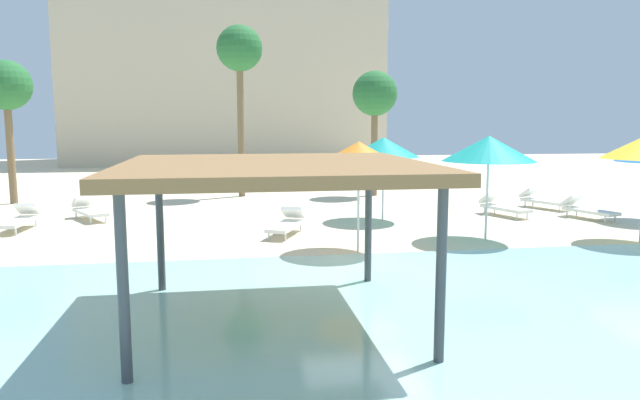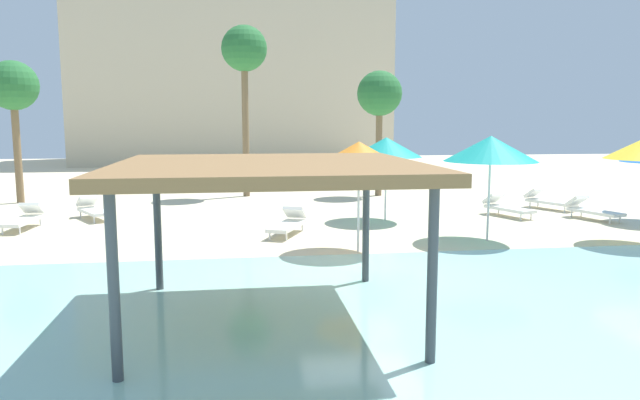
% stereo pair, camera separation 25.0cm
% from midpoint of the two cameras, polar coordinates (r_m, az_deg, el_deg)
% --- Properties ---
extents(ground_plane, '(80.00, 80.00, 0.00)m').
position_cam_midpoint_polar(ground_plane, '(12.71, 3.71, -6.97)').
color(ground_plane, beige).
extents(lagoon_water, '(44.00, 13.50, 0.04)m').
position_cam_midpoint_polar(lagoon_water, '(7.95, 12.40, -16.27)').
color(lagoon_water, '#99D1C6').
rests_on(lagoon_water, ground).
extents(shade_pavilion, '(4.70, 4.70, 2.58)m').
position_cam_midpoint_polar(shade_pavilion, '(9.19, -5.20, 2.76)').
color(shade_pavilion, '#42474C').
rests_on(shade_pavilion, ground).
extents(beach_umbrella_teal_1, '(2.29, 2.29, 2.69)m').
position_cam_midpoint_polar(beach_umbrella_teal_1, '(18.91, 5.82, 5.14)').
color(beach_umbrella_teal_1, silver).
rests_on(beach_umbrella_teal_1, ground).
extents(beach_umbrella_orange_3, '(2.14, 2.14, 2.72)m').
position_cam_midpoint_polar(beach_umbrella_orange_3, '(14.27, 3.30, 4.52)').
color(beach_umbrella_orange_3, silver).
rests_on(beach_umbrella_orange_3, ground).
extents(beach_umbrella_teal_5, '(2.47, 2.47, 2.82)m').
position_cam_midpoint_polar(beach_umbrella_teal_5, '(16.20, 15.68, 4.84)').
color(beach_umbrella_teal_5, silver).
rests_on(beach_umbrella_teal_5, ground).
extents(lounge_chair_0, '(1.32, 1.98, 0.74)m').
position_cam_midpoint_polar(lounge_chair_0, '(16.70, -3.65, -2.24)').
color(lounge_chair_0, white).
rests_on(lounge_chair_0, ground).
extents(lounge_chair_1, '(1.47, 1.94, 0.74)m').
position_cam_midpoint_polar(lounge_chair_1, '(20.62, -21.91, -0.87)').
color(lounge_chair_1, white).
rests_on(lounge_chair_1, ground).
extents(lounge_chair_2, '(1.18, 1.99, 0.74)m').
position_cam_midpoint_polar(lounge_chair_2, '(21.20, 24.17, -0.77)').
color(lounge_chair_2, white).
rests_on(lounge_chair_2, ground).
extents(lounge_chair_3, '(1.23, 1.99, 0.74)m').
position_cam_midpoint_polar(lounge_chair_3, '(20.85, 16.95, -0.55)').
color(lounge_chair_3, white).
rests_on(lounge_chair_3, ground).
extents(lounge_chair_4, '(0.74, 1.94, 0.74)m').
position_cam_midpoint_polar(lounge_chair_4, '(19.55, -27.50, -1.64)').
color(lounge_chair_4, white).
rests_on(lounge_chair_4, ground).
extents(lounge_chair_5, '(1.36, 1.97, 0.74)m').
position_cam_midpoint_polar(lounge_chair_5, '(23.03, 20.51, 0.05)').
color(lounge_chair_5, white).
rests_on(lounge_chair_5, ground).
extents(palm_tree_0, '(1.90, 1.90, 5.30)m').
position_cam_midpoint_polar(palm_tree_0, '(25.23, 5.07, 10.06)').
color(palm_tree_0, brown).
rests_on(palm_tree_0, ground).
extents(palm_tree_2, '(1.90, 1.90, 7.13)m').
position_cam_midpoint_polar(palm_tree_2, '(25.22, -8.13, 13.96)').
color(palm_tree_2, brown).
rests_on(palm_tree_2, ground).
extents(palm_tree_3, '(1.90, 1.90, 5.50)m').
position_cam_midpoint_polar(palm_tree_3, '(25.67, -28.48, 9.55)').
color(palm_tree_3, brown).
rests_on(palm_tree_3, ground).
extents(hotel_block_0, '(22.92, 11.38, 15.19)m').
position_cam_midpoint_polar(hotel_block_0, '(47.72, -9.22, 12.94)').
color(hotel_block_0, beige).
rests_on(hotel_block_0, ground).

